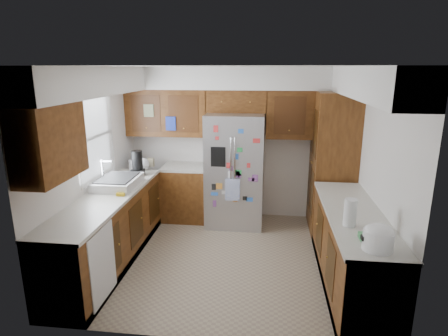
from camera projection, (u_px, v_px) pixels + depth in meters
The scene contains 12 objects.
floor at pixel (227, 258), 5.06m from camera, with size 3.60×3.60×0.00m, color tan.
room_shell at pixel (222, 119), 4.94m from camera, with size 3.64×3.24×2.52m.
left_counter_run at pixel (128, 223), 5.12m from camera, with size 1.36×3.20×0.92m.
right_counter_run at pixel (351, 252), 4.32m from camera, with size 0.63×2.25×0.92m.
pantry at pixel (333, 163), 5.71m from camera, with size 0.60×0.90×2.15m, color #41210C.
fridge at pixel (235, 170), 5.98m from camera, with size 0.90×0.79×1.80m.
bridge_cabinet at pixel (237, 101), 5.91m from camera, with size 0.96×0.34×0.35m, color #41210C.
fridge_top_items at pixel (236, 82), 5.80m from camera, with size 0.60×0.27×0.27m.
sink_assembly at pixel (118, 182), 5.06m from camera, with size 0.52×0.74×0.37m.
left_counter_clutter at pixel (139, 164), 5.75m from camera, with size 0.37×0.81×0.38m.
rice_cooker at pixel (378, 237), 3.29m from camera, with size 0.28×0.27×0.24m.
paper_towel at pixel (350, 213), 3.79m from camera, with size 0.13×0.13×0.29m, color white.
Camera 1 is at (0.50, -4.54, 2.48)m, focal length 30.00 mm.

